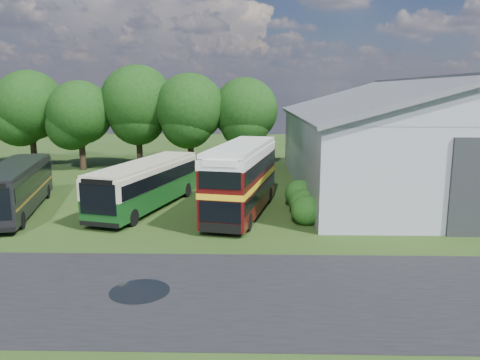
{
  "coord_description": "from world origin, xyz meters",
  "views": [
    {
      "loc": [
        2.55,
        -18.91,
        7.23
      ],
      "look_at": [
        1.91,
        8.0,
        2.07
      ],
      "focal_mm": 35.0,
      "sensor_mm": 36.0,
      "label": 1
    }
  ],
  "objects_px": {
    "storage_shed": "(419,133)",
    "bus_green_single": "(147,184)",
    "bus_dark_single": "(15,188)",
    "bus_maroon_double": "(242,180)"
  },
  "relations": [
    {
      "from": "storage_shed",
      "to": "bus_green_single",
      "type": "bearing_deg",
      "value": -160.42
    },
    {
      "from": "bus_green_single",
      "to": "bus_dark_single",
      "type": "xyz_separation_m",
      "value": [
        -7.61,
        -1.24,
        -0.01
      ]
    },
    {
      "from": "storage_shed",
      "to": "bus_green_single",
      "type": "height_order",
      "value": "storage_shed"
    },
    {
      "from": "bus_green_single",
      "to": "bus_maroon_double",
      "type": "distance_m",
      "value": 6.06
    },
    {
      "from": "bus_green_single",
      "to": "bus_dark_single",
      "type": "distance_m",
      "value": 7.71
    },
    {
      "from": "storage_shed",
      "to": "bus_maroon_double",
      "type": "height_order",
      "value": "storage_shed"
    },
    {
      "from": "bus_green_single",
      "to": "bus_dark_single",
      "type": "bearing_deg",
      "value": -155.57
    },
    {
      "from": "bus_green_single",
      "to": "storage_shed",
      "type": "bearing_deg",
      "value": 34.75
    },
    {
      "from": "bus_maroon_double",
      "to": "bus_dark_single",
      "type": "height_order",
      "value": "bus_maroon_double"
    },
    {
      "from": "bus_maroon_double",
      "to": "bus_dark_single",
      "type": "distance_m",
      "value": 13.53
    }
  ]
}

